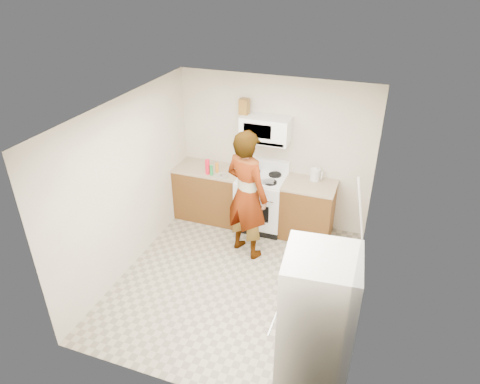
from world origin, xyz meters
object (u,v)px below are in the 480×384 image
at_px(fridge, 316,325).
at_px(kettle, 315,174).
at_px(person, 247,195).
at_px(saucepan, 252,167).
at_px(microwave, 266,129).
at_px(gas_range, 261,201).

height_order(fridge, kettle, fridge).
relative_size(person, kettle, 10.62).
distance_m(person, saucepan, 0.94).
xyz_separation_m(person, fridge, (1.41, -2.01, -0.15)).
height_order(person, kettle, person).
distance_m(kettle, saucepan, 1.05).
bearing_deg(microwave, saucepan, 174.55).
bearing_deg(gas_range, microwave, 90.00).
height_order(gas_range, saucepan, gas_range).
xyz_separation_m(gas_range, fridge, (1.41, -2.77, 0.36)).
height_order(gas_range, fridge, fridge).
height_order(person, fridge, person).
distance_m(person, kettle, 1.25).
relative_size(microwave, person, 0.38).
bearing_deg(saucepan, microwave, -5.45).
bearing_deg(kettle, saucepan, -159.25).
bearing_deg(kettle, person, -112.15).
bearing_deg(fridge, microwave, 110.89).
distance_m(fridge, saucepan, 3.35).
relative_size(microwave, kettle, 4.03).
height_order(microwave, fridge, microwave).
bearing_deg(gas_range, fridge, -62.95).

